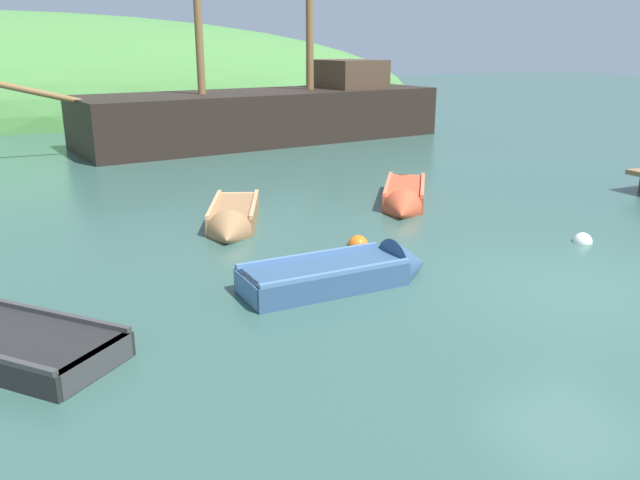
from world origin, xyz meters
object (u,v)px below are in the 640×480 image
(sailing_ship, at_px, (268,122))
(rowboat_center, at_px, (233,221))
(rowboat_near_dock, at_px, (404,199))
(rowboat_outer_left, at_px, (349,275))
(buoy_orange, at_px, (358,245))
(buoy_white, at_px, (582,242))

(sailing_ship, distance_m, rowboat_center, 12.26)
(rowboat_near_dock, height_order, rowboat_center, rowboat_center)
(rowboat_outer_left, bearing_deg, buoy_orange, 55.76)
(rowboat_near_dock, bearing_deg, buoy_white, 54.86)
(rowboat_outer_left, relative_size, rowboat_center, 1.03)
(sailing_ship, xyz_separation_m, buoy_white, (0.47, -15.04, -0.72))
(sailing_ship, height_order, rowboat_outer_left, sailing_ship)
(sailing_ship, height_order, buoy_orange, sailing_ship)
(sailing_ship, distance_m, rowboat_outer_left, 15.73)
(buoy_orange, relative_size, buoy_white, 1.07)
(rowboat_near_dock, bearing_deg, rowboat_outer_left, -6.98)
(rowboat_near_dock, relative_size, buoy_orange, 8.16)
(rowboat_near_dock, distance_m, rowboat_center, 4.22)
(rowboat_outer_left, relative_size, rowboat_near_dock, 1.01)
(rowboat_center, relative_size, buoy_orange, 8.00)
(sailing_ship, xyz_separation_m, rowboat_outer_left, (-4.58, -15.03, -0.59))
(sailing_ship, relative_size, rowboat_near_dock, 5.24)
(sailing_ship, distance_m, buoy_orange, 13.82)
(buoy_white, bearing_deg, rowboat_center, 145.05)
(sailing_ship, bearing_deg, rowboat_center, 58.13)
(rowboat_near_dock, relative_size, buoy_white, 8.76)
(rowboat_outer_left, xyz_separation_m, buoy_orange, (1.10, 1.68, -0.13))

